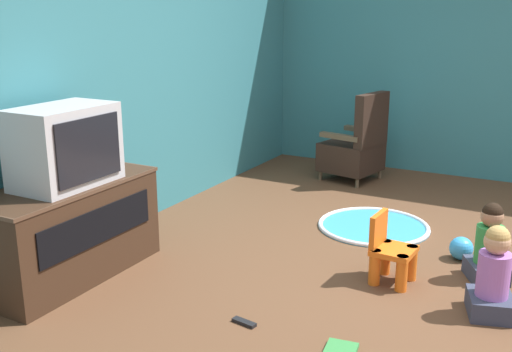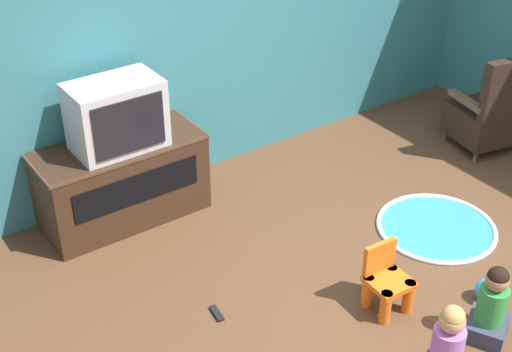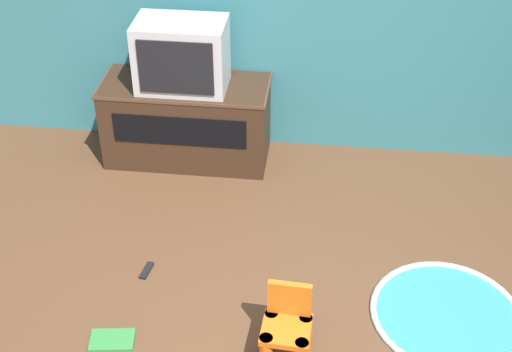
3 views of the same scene
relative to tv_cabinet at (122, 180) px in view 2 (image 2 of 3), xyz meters
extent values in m
plane|color=brown|center=(1.11, -1.94, -0.33)|extent=(30.00, 30.00, 0.00)
cube|color=teal|center=(1.03, 0.35, 1.09)|extent=(5.83, 0.12, 2.84)
cube|color=#382316|center=(0.00, 0.00, -0.01)|extent=(1.24, 0.53, 0.64)
cube|color=#503626|center=(0.00, 0.00, 0.30)|extent=(1.26, 0.54, 0.02)
cube|color=black|center=(0.00, -0.27, 0.07)|extent=(0.99, 0.01, 0.23)
cube|color=#B7B7BC|center=(0.00, -0.03, 0.56)|extent=(0.65, 0.40, 0.51)
cube|color=black|center=(0.00, -0.24, 0.56)|extent=(0.53, 0.02, 0.40)
cylinder|color=brown|center=(3.42, -0.67, -0.28)|extent=(0.04, 0.04, 0.10)
cylinder|color=brown|center=(2.97, -0.57, -0.28)|extent=(0.04, 0.04, 0.10)
cylinder|color=brown|center=(2.88, -1.01, -0.28)|extent=(0.04, 0.04, 0.10)
cube|color=black|center=(3.15, -0.84, -0.09)|extent=(0.63, 0.63, 0.30)
cube|color=black|center=(3.10, -1.06, 0.33)|extent=(0.52, 0.20, 0.53)
cube|color=brown|center=(3.38, -0.89, 0.16)|extent=(0.16, 0.45, 0.05)
cube|color=brown|center=(2.92, -0.79, 0.16)|extent=(0.16, 0.45, 0.05)
cylinder|color=orange|center=(0.82, -2.02, -0.21)|extent=(0.08, 0.08, 0.24)
cylinder|color=orange|center=(1.02, -2.03, -0.21)|extent=(0.08, 0.08, 0.24)
cylinder|color=orange|center=(0.83, -1.84, -0.21)|extent=(0.08, 0.08, 0.24)
cylinder|color=orange|center=(1.03, -1.85, -0.21)|extent=(0.08, 0.08, 0.24)
cube|color=orange|center=(0.93, -1.93, -0.11)|extent=(0.28, 0.27, 0.04)
cube|color=orange|center=(0.93, -1.82, 0.01)|extent=(0.24, 0.05, 0.22)
cylinder|color=teal|center=(1.86, -1.51, -0.33)|extent=(0.91, 0.91, 0.01)
torus|color=silver|center=(1.86, -1.51, -0.32)|extent=(0.91, 0.91, 0.04)
cube|color=#33384C|center=(1.26, -2.47, -0.27)|extent=(0.35, 0.34, 0.12)
cylinder|color=#2D8C3F|center=(1.26, -2.47, -0.09)|extent=(0.18, 0.18, 0.25)
sphere|color=#9E7051|center=(1.26, -2.47, 0.11)|extent=(0.14, 0.14, 0.14)
sphere|color=black|center=(1.26, -2.47, 0.13)|extent=(0.13, 0.13, 0.13)
cylinder|color=#A566BF|center=(0.76, -2.56, -0.08)|extent=(0.19, 0.19, 0.26)
sphere|color=tan|center=(0.76, -2.56, 0.13)|extent=(0.15, 0.15, 0.15)
sphere|color=tan|center=(0.76, -2.56, 0.15)|extent=(0.14, 0.14, 0.14)
sphere|color=#3399E5|center=(1.52, -2.26, -0.25)|extent=(0.17, 0.17, 0.17)
cube|color=black|center=(-0.02, -1.34, -0.32)|extent=(0.07, 0.15, 0.02)
camera|label=1|loc=(-2.68, -2.86, 1.40)|focal=42.00mm
camera|label=2|loc=(-1.80, -4.31, 2.87)|focal=50.00mm
camera|label=3|loc=(1.07, -4.60, 2.84)|focal=50.00mm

